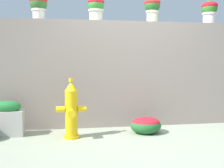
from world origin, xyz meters
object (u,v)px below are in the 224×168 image
planter_box (8,119)px  fire_hydrant (71,111)px  flower_bush_left (146,124)px  potted_plant_4 (209,10)px  potted_plant_2 (96,7)px  potted_plant_3 (152,7)px  potted_plant_1 (38,4)px

planter_box → fire_hydrant: bearing=-16.1°
flower_bush_left → planter_box: planter_box is taller
potted_plant_4 → flower_bush_left: bearing=-155.3°
potted_plant_2 → potted_plant_3: potted_plant_3 is taller
fire_hydrant → potted_plant_4: bearing=15.9°
potted_plant_3 → flower_bush_left: (-0.27, -0.58, -1.91)m
potted_plant_4 → flower_bush_left: 2.41m
potted_plant_4 → planter_box: 3.89m
potted_plant_2 → potted_plant_4: size_ratio=0.97×
potted_plant_3 → potted_plant_4: bearing=2.5°
flower_bush_left → potted_plant_2: bearing=140.1°
potted_plant_1 → potted_plant_4: 2.99m
flower_bush_left → potted_plant_3: bearing=65.2°
fire_hydrant → planter_box: 0.98m
potted_plant_3 → potted_plant_4: size_ratio=1.01×
potted_plant_2 → planter_box: 2.28m
potted_plant_3 → flower_bush_left: bearing=-114.8°
potted_plant_2 → planter_box: bearing=-163.5°
flower_bush_left → planter_box: 2.09m
potted_plant_2 → flower_bush_left: size_ratio=0.83×
potted_plant_1 → potted_plant_4: size_ratio=0.96×
potted_plant_4 → planter_box: potted_plant_4 is taller
potted_plant_1 → fire_hydrant: bearing=-54.5°
planter_box → flower_bush_left: bearing=-5.0°
potted_plant_4 → fire_hydrant: potted_plant_4 is taller
potted_plant_3 → planter_box: 2.98m
fire_hydrant → flower_bush_left: 1.18m
planter_box → potted_plant_1: bearing=43.5°
potted_plant_2 → potted_plant_4: bearing=0.9°
potted_plant_1 → planter_box: 1.88m
potted_plant_3 → potted_plant_2: bearing=179.2°
potted_plant_1 → fire_hydrant: (0.49, -0.69, -1.63)m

